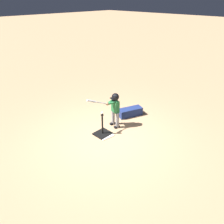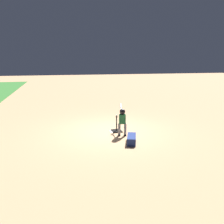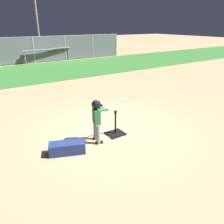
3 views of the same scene
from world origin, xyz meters
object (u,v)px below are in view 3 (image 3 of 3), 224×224
object	(u,v)px
bleachers_far_left	(90,50)
equipment_bag	(67,148)
baseball	(116,110)
batting_tee	(115,131)
bleachers_left_center	(44,55)
batter_child	(98,116)

from	to	relation	value
bleachers_far_left	equipment_bag	distance (m)	17.04
bleachers_far_left	baseball	bearing A→B (deg)	-115.35
batting_tee	equipment_bag	xyz separation A→B (m)	(-1.49, -0.16, 0.06)
baseball	equipment_bag	xyz separation A→B (m)	(-1.49, -0.16, -0.60)
batting_tee	bleachers_far_left	world-z (taller)	bleachers_far_left
bleachers_left_center	batting_tee	bearing A→B (deg)	-99.47
batting_tee	bleachers_far_left	bearing A→B (deg)	64.65
bleachers_left_center	bleachers_far_left	world-z (taller)	bleachers_left_center
bleachers_left_center	bleachers_far_left	xyz separation A→B (m)	(4.65, 0.93, -0.00)
batting_tee	baseball	world-z (taller)	baseball
bleachers_left_center	equipment_bag	world-z (taller)	bleachers_left_center
baseball	bleachers_left_center	xyz separation A→B (m)	(2.29, 13.72, -0.22)
baseball	equipment_bag	world-z (taller)	baseball
baseball	batter_child	bearing A→B (deg)	-172.75
batter_child	equipment_bag	size ratio (longest dim) A/B	1.41
bleachers_left_center	equipment_bag	xyz separation A→B (m)	(-3.78, -13.88, -0.37)
bleachers_left_center	bleachers_far_left	bearing A→B (deg)	11.26
equipment_bag	bleachers_left_center	bearing A→B (deg)	95.84
baseball	bleachers_left_center	world-z (taller)	bleachers_left_center
baseball	equipment_bag	size ratio (longest dim) A/B	0.09
batting_tee	baseball	bearing A→B (deg)	180.00
bleachers_far_left	equipment_bag	world-z (taller)	bleachers_far_left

